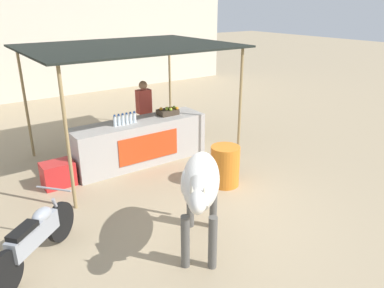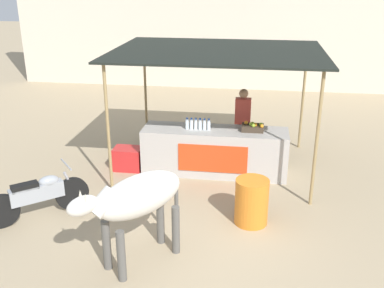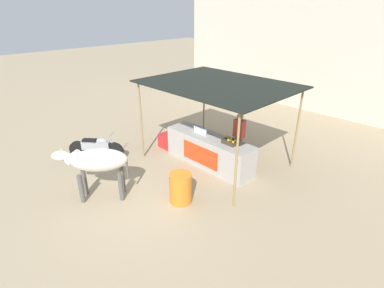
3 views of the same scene
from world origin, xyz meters
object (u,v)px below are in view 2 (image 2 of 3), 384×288
(fruit_crate, at_px, (253,127))
(vendor_behind_counter, at_px, (242,124))
(cooler_box, at_px, (128,159))
(motorcycle_parked, at_px, (38,195))
(stall_counter, at_px, (215,151))
(water_barrel, at_px, (252,202))
(cow, at_px, (136,199))

(fruit_crate, height_order, vendor_behind_counter, vendor_behind_counter)
(cooler_box, xyz_separation_m, motorcycle_parked, (-0.94, -2.20, 0.19))
(stall_counter, xyz_separation_m, water_barrel, (0.82, -1.95, -0.08))
(stall_counter, bearing_deg, cooler_box, -177.01)
(vendor_behind_counter, bearing_deg, fruit_crate, -71.50)
(cooler_box, bearing_deg, cow, -71.41)
(stall_counter, xyz_separation_m, vendor_behind_counter, (0.53, 0.75, 0.37))
(cooler_box, relative_size, water_barrel, 0.75)
(vendor_behind_counter, bearing_deg, water_barrel, -83.99)
(stall_counter, xyz_separation_m, cow, (-0.78, -3.30, 0.55))
(fruit_crate, distance_m, cow, 3.69)
(stall_counter, distance_m, motorcycle_parked, 3.63)
(fruit_crate, relative_size, water_barrel, 0.55)
(cooler_box, bearing_deg, stall_counter, 2.99)
(water_barrel, distance_m, cow, 2.19)
(vendor_behind_counter, distance_m, cow, 4.26)
(stall_counter, relative_size, fruit_crate, 6.82)
(stall_counter, bearing_deg, motorcycle_parked, -140.60)
(fruit_crate, bearing_deg, cow, -114.89)
(vendor_behind_counter, distance_m, water_barrel, 2.75)
(stall_counter, distance_m, water_barrel, 2.11)
(motorcycle_parked, bearing_deg, cooler_box, 66.82)
(cooler_box, xyz_separation_m, water_barrel, (2.68, -1.85, 0.16))
(vendor_behind_counter, relative_size, cow, 1.00)
(vendor_behind_counter, xyz_separation_m, motorcycle_parked, (-3.34, -3.05, -0.42))
(water_barrel, distance_m, motorcycle_parked, 3.64)
(fruit_crate, height_order, cow, cow)
(vendor_behind_counter, height_order, water_barrel, vendor_behind_counter)
(stall_counter, distance_m, fruit_crate, 0.95)
(motorcycle_parked, bearing_deg, vendor_behind_counter, 42.47)
(fruit_crate, bearing_deg, stall_counter, -176.45)
(water_barrel, relative_size, cow, 0.48)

